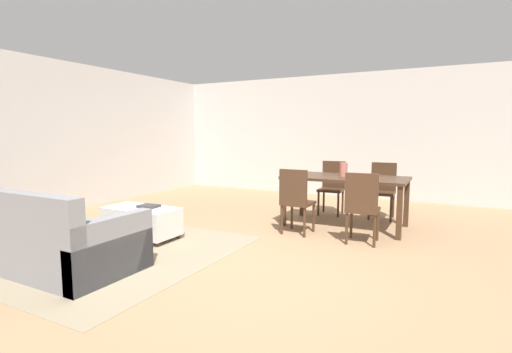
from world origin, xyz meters
name	(u,v)px	position (x,y,z in m)	size (l,w,h in m)	color
ground_plane	(251,267)	(0.00, 0.00, 0.00)	(10.80, 10.80, 0.00)	#9E7A56
wall_back	(361,136)	(0.00, 5.00, 1.35)	(9.00, 0.12, 2.70)	beige
wall_left	(31,137)	(-4.50, 0.50, 1.35)	(0.12, 11.00, 2.70)	beige
area_rug	(101,249)	(-1.92, -0.32, 0.00)	(3.00, 2.80, 0.01)	gray
couch	(43,240)	(-1.99, -0.98, 0.28)	(2.09, 0.96, 0.86)	gray
ottoman_table	(141,221)	(-1.85, 0.30, 0.24)	(1.02, 0.52, 0.42)	silver
dining_table	(345,182)	(0.40, 2.23, 0.67)	(1.79, 0.93, 0.76)	#422B1C
dining_chair_near_left	(296,198)	(-0.08, 1.44, 0.52)	(0.41, 0.41, 0.92)	#422B1C
dining_chair_near_right	(362,204)	(0.83, 1.40, 0.52)	(0.43, 0.43, 0.92)	#422B1C
dining_chair_far_left	(332,184)	(-0.03, 3.03, 0.52)	(0.42, 0.42, 0.92)	#422B1C
dining_chair_far_right	(383,187)	(0.80, 3.08, 0.52)	(0.42, 0.42, 0.92)	#422B1C
vase_centerpiece	(344,170)	(0.37, 2.22, 0.86)	(0.12, 0.12, 0.21)	#B26659
book_on_ottoman	(149,206)	(-1.76, 0.36, 0.43)	(0.26, 0.20, 0.03)	#333338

